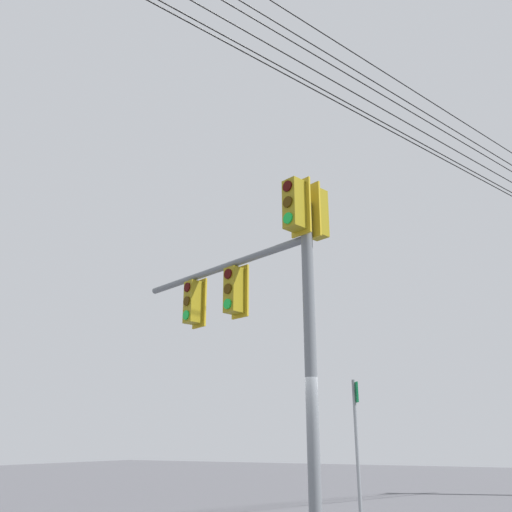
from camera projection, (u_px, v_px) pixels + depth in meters
The scene contains 3 objects.
signal_mast_assembly at pixel (266, 286), 9.99m from camera, with size 4.84×2.06×5.94m.
route_sign_primary at pixel (357, 435), 10.83m from camera, with size 0.19×0.28×2.72m.
overhead_wire_span at pixel (249, 24), 9.94m from camera, with size 10.95×26.64×1.58m.
Camera 1 is at (3.70, -8.70, 1.53)m, focal length 38.30 mm.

